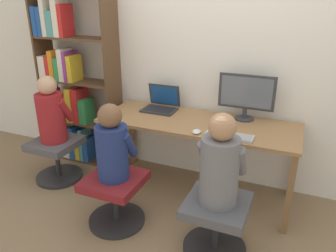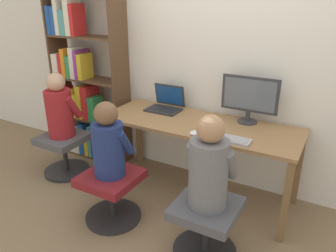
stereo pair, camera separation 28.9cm
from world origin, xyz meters
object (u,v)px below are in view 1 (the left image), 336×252
Objects in this scene: keyboard at (229,136)px; office_chair_left at (216,222)px; laptop at (161,105)px; bookshelf at (70,89)px; person_near_shelf at (51,113)px; office_chair_right at (115,196)px; person_at_laptop at (112,146)px; office_chair_side at (57,156)px; person_at_monitor at (220,164)px; desktop_monitor at (246,96)px.

office_chair_left is (0.05, -0.47, -0.49)m from keyboard.
bookshelf is (-1.10, -0.02, 0.05)m from laptop.
office_chair_left is 0.72× the size of person_near_shelf.
office_chair_right is at bearing -38.55° from bookshelf.
bookshelf reaches higher than laptop.
bookshelf is 2.80× the size of person_near_shelf.
office_chair_left is at bearing -46.27° from laptop.
keyboard is 0.58× the size of person_near_shelf.
laptop is 1.32m from office_chair_left.
person_near_shelf is (-1.80, 0.39, 0.47)m from office_chair_left.
office_chair_side is (-0.94, 0.38, -0.46)m from person_at_laptop.
person_at_monitor is 2.11m from bookshelf.
laptop is 0.69× the size of office_chair_side.
keyboard reaches higher than office_chair_left.
office_chair_right is at bearing -179.81° from office_chair_left.
office_chair_side is at bearing -74.53° from bookshelf.
office_chair_side is 0.72× the size of person_near_shelf.
bookshelf is at bearing -178.96° from laptop.
person_near_shelf is at bearing 168.01° from person_at_monitor.
laptop is 1.10m from bookshelf.
person_at_laptop is (-0.02, -0.87, -0.07)m from laptop.
bookshelf reaches higher than office_chair_side.
bookshelf is (-1.07, 0.85, 0.59)m from office_chair_right.
keyboard is 0.80× the size of office_chair_left.
laptop is at bearing 133.89° from person_at_monitor.
laptop is 0.18× the size of bookshelf.
bookshelf reaches higher than office_chair_right.
office_chair_right is (-0.02, -0.87, -0.53)m from laptop.
person_at_monitor is at bearing -11.84° from office_chair_side.
person_near_shelf is (-1.80, 0.38, -0.00)m from person_at_monitor.
office_chair_left is at bearing 0.19° from office_chair_right.
person_at_monitor is at bearing -23.68° from bookshelf.
bookshelf is at bearing 141.59° from person_at_laptop.
person_at_monitor is (0.05, -0.46, -0.02)m from keyboard.
desktop_monitor is at bearing 47.77° from office_chair_right.
laptop is (-0.82, -0.06, -0.18)m from desktop_monitor.
laptop is 0.69× the size of office_chair_left.
desktop_monitor reaches higher than person_at_monitor.
laptop is 0.69× the size of office_chair_right.
keyboard reaches higher than office_chair_side.
person_near_shelf is at bearing -153.40° from laptop.
person_at_laptop is (-0.81, -0.47, -0.04)m from keyboard.
laptop is 1.08m from person_near_shelf.
person_at_monitor is (0.86, 0.01, 0.48)m from office_chair_right.
person_near_shelf is (-0.94, 0.39, 0.02)m from person_at_laptop.
office_chair_left is 0.77× the size of person_at_laptop.
office_chair_left is 1.00× the size of office_chair_side.
keyboard is at bearing 29.96° from person_at_laptop.
person_at_monitor reaches higher than office_chair_left.
bookshelf is at bearing 105.47° from office_chair_side.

